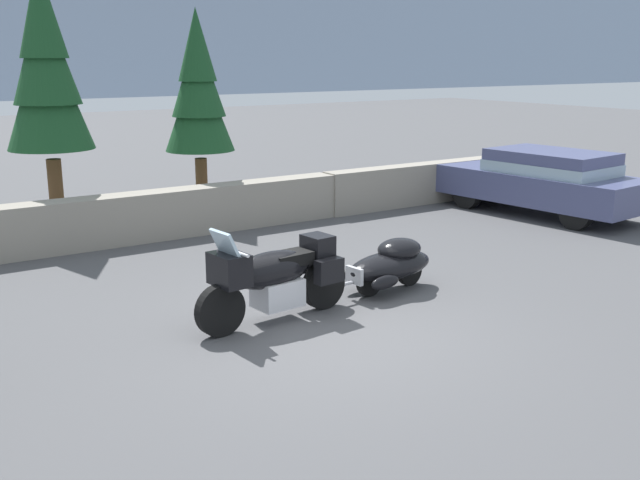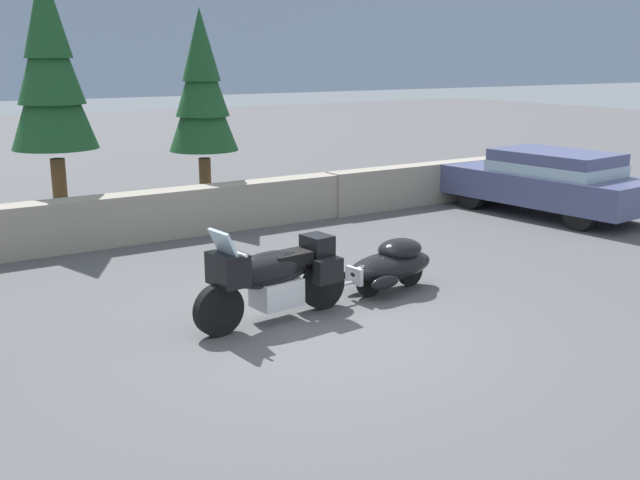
{
  "view_description": "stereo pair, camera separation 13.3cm",
  "coord_description": "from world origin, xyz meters",
  "px_view_note": "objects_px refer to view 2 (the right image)",
  "views": [
    {
      "loc": [
        -4.97,
        -7.31,
        3.36
      ],
      "look_at": [
        0.7,
        1.18,
        0.85
      ],
      "focal_mm": 41.81,
      "sensor_mm": 36.0,
      "label": 1
    },
    {
      "loc": [
        -4.86,
        -7.39,
        3.36
      ],
      "look_at": [
        0.7,
        1.18,
        0.85
      ],
      "focal_mm": 41.81,
      "sensor_mm": 36.0,
      "label": 2
    }
  ],
  "objects_px": {
    "touring_motorcycle": "(273,276)",
    "car_shaped_trailer": "(391,264)",
    "pine_tree_secondary": "(202,88)",
    "pine_tree_tall": "(49,67)",
    "sedan_at_right_edge": "(548,180)"
  },
  "relations": [
    {
      "from": "touring_motorcycle",
      "to": "car_shaped_trailer",
      "type": "distance_m",
      "value": 2.13
    },
    {
      "from": "touring_motorcycle",
      "to": "pine_tree_secondary",
      "type": "relative_size",
      "value": 0.53
    },
    {
      "from": "touring_motorcycle",
      "to": "pine_tree_tall",
      "type": "height_order",
      "value": "pine_tree_tall"
    },
    {
      "from": "touring_motorcycle",
      "to": "sedan_at_right_edge",
      "type": "bearing_deg",
      "value": 17.64
    },
    {
      "from": "pine_tree_tall",
      "to": "touring_motorcycle",
      "type": "bearing_deg",
      "value": -81.58
    },
    {
      "from": "car_shaped_trailer",
      "to": "pine_tree_secondary",
      "type": "xyz_separation_m",
      "value": [
        -0.04,
        6.42,
        2.32
      ]
    },
    {
      "from": "car_shaped_trailer",
      "to": "pine_tree_tall",
      "type": "bearing_deg",
      "value": 115.61
    },
    {
      "from": "car_shaped_trailer",
      "to": "pine_tree_tall",
      "type": "relative_size",
      "value": 0.44
    },
    {
      "from": "touring_motorcycle",
      "to": "pine_tree_tall",
      "type": "xyz_separation_m",
      "value": [
        -0.99,
        6.66,
        2.56
      ]
    },
    {
      "from": "car_shaped_trailer",
      "to": "sedan_at_right_edge",
      "type": "distance_m",
      "value": 6.72
    },
    {
      "from": "pine_tree_secondary",
      "to": "car_shaped_trailer",
      "type": "bearing_deg",
      "value": -89.64
    },
    {
      "from": "sedan_at_right_edge",
      "to": "touring_motorcycle",
      "type": "bearing_deg",
      "value": -162.36
    },
    {
      "from": "touring_motorcycle",
      "to": "sedan_at_right_edge",
      "type": "height_order",
      "value": "sedan_at_right_edge"
    },
    {
      "from": "touring_motorcycle",
      "to": "sedan_at_right_edge",
      "type": "distance_m",
      "value": 8.77
    },
    {
      "from": "sedan_at_right_edge",
      "to": "pine_tree_secondary",
      "type": "bearing_deg",
      "value": 147.76
    }
  ]
}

